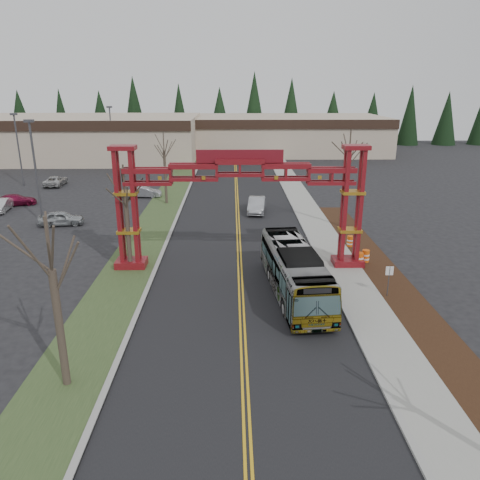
{
  "coord_description": "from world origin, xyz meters",
  "views": [
    {
      "loc": [
        -0.52,
        -14.29,
        12.81
      ],
      "look_at": [
        -0.07,
        12.73,
        3.83
      ],
      "focal_mm": 35.0,
      "sensor_mm": 36.0,
      "label": 1
    }
  ],
  "objects_px": {
    "parked_car_near_b": "(1,205)",
    "parked_car_mid_a": "(16,200)",
    "gateway_arch": "(240,187)",
    "retail_building_west": "(69,138)",
    "retail_building_east": "(285,134)",
    "bare_tree_median_mid": "(125,195)",
    "parked_car_near_a": "(61,218)",
    "light_pole_near": "(35,164)",
    "light_pole_mid": "(18,145)",
    "street_sign": "(389,275)",
    "transit_bus": "(295,271)",
    "light_pole_far": "(111,133)",
    "parked_car_far_a": "(145,192)",
    "barrel_south": "(359,260)",
    "silver_sedan": "(257,205)",
    "bare_tree_median_far": "(164,151)",
    "barrel_north": "(350,242)",
    "bare_tree_right_far": "(349,155)",
    "parked_car_far_b": "(56,181)",
    "barrel_mid": "(366,257)",
    "bare_tree_median_near": "(52,271)"
  },
  "relations": [
    {
      "from": "parked_car_mid_a",
      "to": "parked_car_far_b",
      "type": "relative_size",
      "value": 0.91
    },
    {
      "from": "gateway_arch",
      "to": "retail_building_west",
      "type": "distance_m",
      "value": 61.78
    },
    {
      "from": "parked_car_far_a",
      "to": "barrel_south",
      "type": "bearing_deg",
      "value": -135.63
    },
    {
      "from": "silver_sedan",
      "to": "bare_tree_median_far",
      "type": "distance_m",
      "value": 11.93
    },
    {
      "from": "retail_building_east",
      "to": "light_pole_mid",
      "type": "distance_m",
      "value": 50.16
    },
    {
      "from": "silver_sedan",
      "to": "parked_car_mid_a",
      "type": "relative_size",
      "value": 1.12
    },
    {
      "from": "retail_building_east",
      "to": "silver_sedan",
      "type": "distance_m",
      "value": 47.15
    },
    {
      "from": "parked_car_near_b",
      "to": "bare_tree_right_far",
      "type": "xyz_separation_m",
      "value": [
        35.11,
        -6.55,
        6.12
      ]
    },
    {
      "from": "street_sign",
      "to": "transit_bus",
      "type": "bearing_deg",
      "value": 174.27
    },
    {
      "from": "barrel_mid",
      "to": "gateway_arch",
      "type": "bearing_deg",
      "value": -176.67
    },
    {
      "from": "bare_tree_median_near",
      "to": "light_pole_near",
      "type": "relative_size",
      "value": 0.8
    },
    {
      "from": "bare_tree_median_mid",
      "to": "light_pole_far",
      "type": "relative_size",
      "value": 0.79
    },
    {
      "from": "bare_tree_right_far",
      "to": "light_pole_mid",
      "type": "relative_size",
      "value": 0.97
    },
    {
      "from": "bare_tree_median_mid",
      "to": "parked_car_near_a",
      "type": "bearing_deg",
      "value": 128.21
    },
    {
      "from": "bare_tree_median_mid",
      "to": "street_sign",
      "type": "bearing_deg",
      "value": -16.5
    },
    {
      "from": "light_pole_far",
      "to": "parked_car_mid_a",
      "type": "bearing_deg",
      "value": -101.35
    },
    {
      "from": "parked_car_far_a",
      "to": "barrel_south",
      "type": "distance_m",
      "value": 30.29
    },
    {
      "from": "transit_bus",
      "to": "light_pole_mid",
      "type": "xyz_separation_m",
      "value": [
        -31.78,
        34.56,
        3.87
      ]
    },
    {
      "from": "bare_tree_median_far",
      "to": "light_pole_near",
      "type": "height_order",
      "value": "light_pole_near"
    },
    {
      "from": "transit_bus",
      "to": "light_pole_mid",
      "type": "relative_size",
      "value": 1.2
    },
    {
      "from": "street_sign",
      "to": "barrel_north",
      "type": "xyz_separation_m",
      "value": [
        -0.06,
        9.59,
        -1.01
      ]
    },
    {
      "from": "transit_bus",
      "to": "parked_car_near_b",
      "type": "xyz_separation_m",
      "value": [
        -28.51,
        21.19,
        -0.9
      ]
    },
    {
      "from": "barrel_north",
      "to": "light_pole_far",
      "type": "bearing_deg",
      "value": 126.05
    },
    {
      "from": "parked_car_near_b",
      "to": "parked_car_mid_a",
      "type": "distance_m",
      "value": 2.68
    },
    {
      "from": "bare_tree_median_mid",
      "to": "light_pole_far",
      "type": "distance_m",
      "value": 45.75
    },
    {
      "from": "parked_car_near_b",
      "to": "parked_car_far_b",
      "type": "bearing_deg",
      "value": 78.83
    },
    {
      "from": "transit_bus",
      "to": "parked_car_near_b",
      "type": "distance_m",
      "value": 35.54
    },
    {
      "from": "street_sign",
      "to": "gateway_arch",
      "type": "bearing_deg",
      "value": 149.57
    },
    {
      "from": "parked_car_near_b",
      "to": "bare_tree_median_mid",
      "type": "bearing_deg",
      "value": -51.13
    },
    {
      "from": "bare_tree_median_far",
      "to": "street_sign",
      "type": "bearing_deg",
      "value": -55.32
    },
    {
      "from": "gateway_arch",
      "to": "bare_tree_median_near",
      "type": "bearing_deg",
      "value": -119.28
    },
    {
      "from": "barrel_north",
      "to": "gateway_arch",
      "type": "bearing_deg",
      "value": -155.68
    },
    {
      "from": "parked_car_mid_a",
      "to": "barrel_south",
      "type": "bearing_deg",
      "value": -138.0
    },
    {
      "from": "transit_bus",
      "to": "light_pole_mid",
      "type": "height_order",
      "value": "light_pole_mid"
    },
    {
      "from": "retail_building_west",
      "to": "parked_car_mid_a",
      "type": "relative_size",
      "value": 10.73
    },
    {
      "from": "retail_building_west",
      "to": "light_pole_near",
      "type": "xyz_separation_m",
      "value": [
        10.73,
        -41.6,
        1.9
      ]
    },
    {
      "from": "parked_car_near_b",
      "to": "barrel_north",
      "type": "relative_size",
      "value": 4.08
    },
    {
      "from": "street_sign",
      "to": "retail_building_west",
      "type": "bearing_deg",
      "value": 123.46
    },
    {
      "from": "silver_sedan",
      "to": "parked_car_near_a",
      "type": "distance_m",
      "value": 19.49
    },
    {
      "from": "parked_car_far_a",
      "to": "light_pole_mid",
      "type": "height_order",
      "value": "light_pole_mid"
    },
    {
      "from": "barrel_south",
      "to": "transit_bus",
      "type": "bearing_deg",
      "value": -139.43
    },
    {
      "from": "parked_car_near_a",
      "to": "light_pole_mid",
      "type": "xyz_separation_m",
      "value": [
        -11.46,
        18.7,
        4.73
      ]
    },
    {
      "from": "light_pole_far",
      "to": "barrel_north",
      "type": "xyz_separation_m",
      "value": [
        28.93,
        -39.74,
        -5.09
      ]
    },
    {
      "from": "retail_building_east",
      "to": "parked_car_mid_a",
      "type": "distance_m",
      "value": 55.32
    },
    {
      "from": "gateway_arch",
      "to": "silver_sedan",
      "type": "xyz_separation_m",
      "value": [
        2.03,
        15.56,
        -5.19
      ]
    },
    {
      "from": "retail_building_west",
      "to": "parked_car_near_a",
      "type": "xyz_separation_m",
      "value": [
        13.08,
        -42.95,
        -3.06
      ]
    },
    {
      "from": "bare_tree_median_far",
      "to": "light_pole_far",
      "type": "distance_m",
      "value": 27.07
    },
    {
      "from": "parked_car_near_a",
      "to": "barrel_south",
      "type": "xyz_separation_m",
      "value": [
        25.74,
        -11.22,
        -0.15
      ]
    },
    {
      "from": "gateway_arch",
      "to": "retail_building_east",
      "type": "relative_size",
      "value": 0.48
    },
    {
      "from": "parked_car_far_b",
      "to": "bare_tree_right_far",
      "type": "distance_m",
      "value": 39.98
    }
  ]
}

